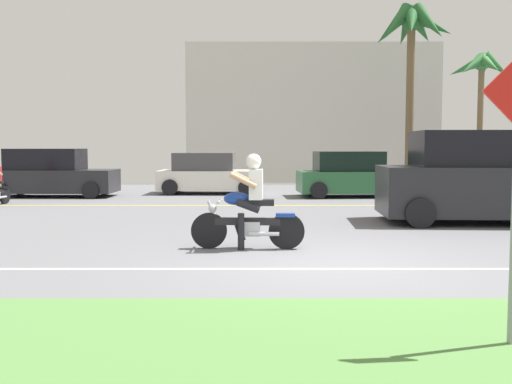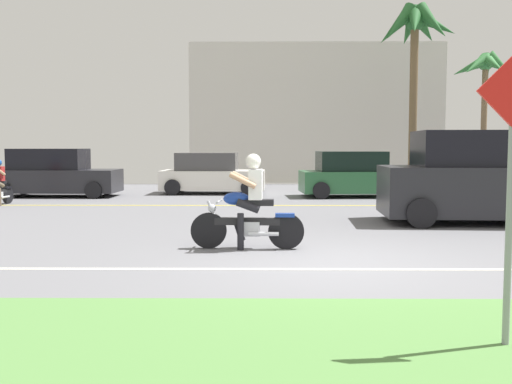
% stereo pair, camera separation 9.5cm
% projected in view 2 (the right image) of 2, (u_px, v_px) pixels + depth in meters
% --- Properties ---
extents(ground, '(56.00, 30.00, 0.04)m').
position_uv_depth(ground, '(310.00, 234.00, 11.64)').
color(ground, slate).
extents(grass_median, '(56.00, 3.80, 0.06)m').
position_uv_depth(grass_median, '(385.00, 366.00, 4.56)').
color(grass_median, '#548442').
rests_on(grass_median, ground).
extents(lane_line_near, '(50.40, 0.12, 0.01)m').
position_uv_depth(lane_line_near, '(330.00, 269.00, 8.26)').
color(lane_line_near, silver).
rests_on(lane_line_near, ground).
extents(lane_line_far, '(50.40, 0.12, 0.01)m').
position_uv_depth(lane_line_far, '(294.00, 205.00, 17.08)').
color(lane_line_far, yellow).
rests_on(lane_line_far, ground).
extents(motorcyclist, '(1.91, 0.62, 1.60)m').
position_uv_depth(motorcyclist, '(248.00, 209.00, 9.87)').
color(motorcyclist, black).
rests_on(motorcyclist, ground).
extents(suv_nearby, '(4.96, 2.38, 2.06)m').
position_uv_depth(suv_nearby, '(491.00, 179.00, 13.18)').
color(suv_nearby, '#232328').
rests_on(suv_nearby, ground).
extents(parked_car_0, '(4.20, 1.89, 1.63)m').
position_uv_depth(parked_car_0, '(55.00, 174.00, 20.09)').
color(parked_car_0, '#232328').
rests_on(parked_car_0, ground).
extents(parked_car_1, '(3.76, 2.10, 1.48)m').
position_uv_depth(parked_car_1, '(212.00, 174.00, 21.40)').
color(parked_car_1, white).
rests_on(parked_car_1, ground).
extents(parked_car_2, '(3.94, 2.12, 1.54)m').
position_uv_depth(parked_car_2, '(356.00, 176.00, 20.02)').
color(parked_car_2, '#2D663D').
rests_on(parked_car_2, ground).
extents(parked_car_3, '(4.18, 2.26, 1.43)m').
position_uv_depth(parked_car_3, '(485.00, 174.00, 21.84)').
color(parked_car_3, navy).
rests_on(parked_car_3, ground).
extents(palm_tree_0, '(2.68, 2.74, 5.64)m').
position_uv_depth(palm_tree_0, '(485.00, 74.00, 24.35)').
color(palm_tree_0, brown).
rests_on(palm_tree_0, ground).
extents(palm_tree_1, '(3.29, 3.35, 7.39)m').
position_uv_depth(palm_tree_1, '(415.00, 34.00, 23.62)').
color(palm_tree_1, brown).
rests_on(palm_tree_1, ground).
extents(street_sign, '(0.62, 0.06, 2.49)m').
position_uv_depth(street_sign, '(512.00, 172.00, 4.85)').
color(street_sign, gray).
rests_on(street_sign, ground).
extents(building_far, '(11.90, 4.00, 6.51)m').
position_uv_depth(building_far, '(313.00, 115.00, 29.31)').
color(building_far, beige).
rests_on(building_far, ground).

